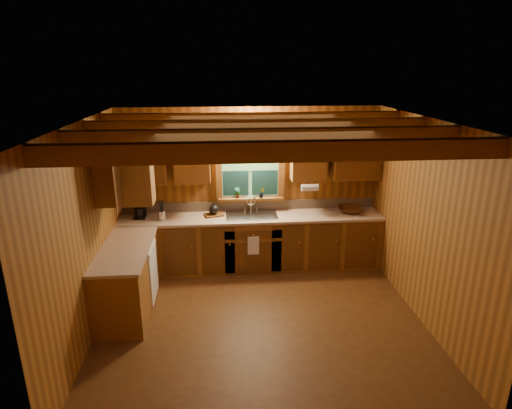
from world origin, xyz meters
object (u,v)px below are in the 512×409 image
object	(u,v)px
wicker_basket	(350,210)
sink	(252,218)
coffee_maker	(140,208)
cutting_board	(214,215)

from	to	relation	value
wicker_basket	sink	bearing A→B (deg)	-179.47
sink	wicker_basket	xyz separation A→B (m)	(1.63, 0.01, 0.09)
sink	wicker_basket	world-z (taller)	sink
sink	coffee_maker	size ratio (longest dim) A/B	2.55
sink	cutting_board	bearing A→B (deg)	174.85
wicker_basket	cutting_board	bearing A→B (deg)	178.98
sink	cutting_board	size ratio (longest dim) A/B	2.75
sink	cutting_board	distance (m)	0.61
sink	coffee_maker	bearing A→B (deg)	177.53
cutting_board	wicker_basket	xyz separation A→B (m)	(2.24, -0.04, 0.04)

